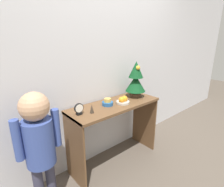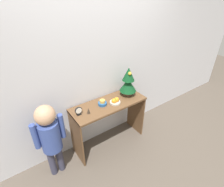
{
  "view_description": "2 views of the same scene",
  "coord_description": "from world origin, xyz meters",
  "px_view_note": "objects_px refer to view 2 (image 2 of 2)",
  "views": [
    {
      "loc": [
        -1.27,
        -1.2,
        1.49
      ],
      "look_at": [
        -0.03,
        0.23,
        0.9
      ],
      "focal_mm": 28.0,
      "sensor_mm": 36.0,
      "label": 1
    },
    {
      "loc": [
        -1.17,
        -1.54,
        2.21
      ],
      "look_at": [
        0.05,
        0.2,
        0.93
      ],
      "focal_mm": 28.0,
      "sensor_mm": 36.0,
      "label": 2
    }
  ],
  "objects_px": {
    "desk_clock": "(79,111)",
    "figurine": "(88,110)",
    "mini_tree": "(128,82)",
    "child_figure": "(50,134)",
    "singing_bowl": "(102,103)",
    "fruit_bowl": "(115,101)"
  },
  "relations": [
    {
      "from": "mini_tree",
      "to": "child_figure",
      "type": "relative_size",
      "value": 0.42
    },
    {
      "from": "mini_tree",
      "to": "figurine",
      "type": "height_order",
      "value": "mini_tree"
    },
    {
      "from": "mini_tree",
      "to": "figurine",
      "type": "xyz_separation_m",
      "value": [
        -0.73,
        -0.07,
        -0.19
      ]
    },
    {
      "from": "mini_tree",
      "to": "singing_bowl",
      "type": "height_order",
      "value": "mini_tree"
    },
    {
      "from": "fruit_bowl",
      "to": "figurine",
      "type": "relative_size",
      "value": 1.71
    },
    {
      "from": "child_figure",
      "to": "desk_clock",
      "type": "bearing_deg",
      "value": 5.83
    },
    {
      "from": "singing_bowl",
      "to": "desk_clock",
      "type": "distance_m",
      "value": 0.38
    },
    {
      "from": "mini_tree",
      "to": "fruit_bowl",
      "type": "xyz_separation_m",
      "value": [
        -0.3,
        -0.08,
        -0.2
      ]
    },
    {
      "from": "figurine",
      "to": "mini_tree",
      "type": "bearing_deg",
      "value": 5.4
    },
    {
      "from": "desk_clock",
      "to": "figurine",
      "type": "bearing_deg",
      "value": -21.68
    },
    {
      "from": "desk_clock",
      "to": "singing_bowl",
      "type": "bearing_deg",
      "value": 2.16
    },
    {
      "from": "mini_tree",
      "to": "figurine",
      "type": "bearing_deg",
      "value": -174.6
    },
    {
      "from": "desk_clock",
      "to": "figurine",
      "type": "height_order",
      "value": "desk_clock"
    },
    {
      "from": "fruit_bowl",
      "to": "figurine",
      "type": "distance_m",
      "value": 0.43
    },
    {
      "from": "singing_bowl",
      "to": "figurine",
      "type": "bearing_deg",
      "value": -166.5
    },
    {
      "from": "mini_tree",
      "to": "figurine",
      "type": "distance_m",
      "value": 0.76
    },
    {
      "from": "desk_clock",
      "to": "child_figure",
      "type": "height_order",
      "value": "child_figure"
    },
    {
      "from": "fruit_bowl",
      "to": "figurine",
      "type": "xyz_separation_m",
      "value": [
        -0.43,
        0.01,
        0.01
      ]
    },
    {
      "from": "mini_tree",
      "to": "child_figure",
      "type": "xyz_separation_m",
      "value": [
        -1.27,
        -0.06,
        -0.31
      ]
    },
    {
      "from": "singing_bowl",
      "to": "child_figure",
      "type": "relative_size",
      "value": 0.11
    },
    {
      "from": "desk_clock",
      "to": "child_figure",
      "type": "bearing_deg",
      "value": -174.17
    },
    {
      "from": "fruit_bowl",
      "to": "child_figure",
      "type": "bearing_deg",
      "value": 179.23
    }
  ]
}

